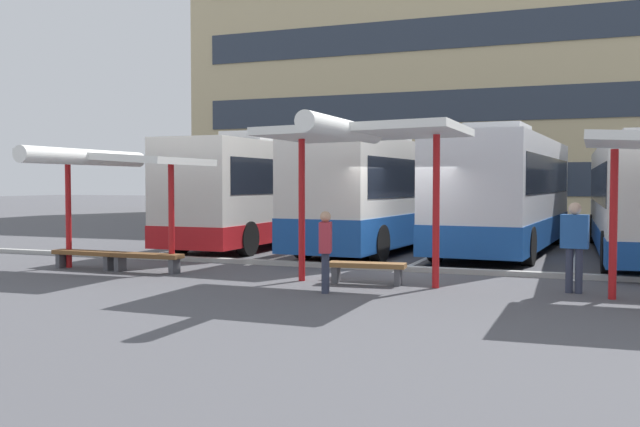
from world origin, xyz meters
TOP-DOWN VIEW (x-y plane):
  - ground_plane at (0.00, 0.00)m, footprint 160.00×160.00m
  - terminal_building at (0.02, 30.69)m, footprint 40.58×14.22m
  - coach_bus_0 at (-6.03, 5.57)m, footprint 2.57×11.60m
  - coach_bus_1 at (-1.79, 5.82)m, footprint 3.18×12.44m
  - coach_bus_2 at (1.81, 5.36)m, footprint 3.26×10.29m
  - lane_stripe_0 at (-7.81, 6.29)m, footprint 0.16×14.00m
  - lane_stripe_1 at (-3.90, 6.29)m, footprint 0.16×14.00m
  - lane_stripe_2 at (0.00, 6.29)m, footprint 0.16×14.00m
  - lane_stripe_3 at (3.90, 6.29)m, footprint 0.16×14.00m
  - waiting_shelter_0 at (-6.34, -2.90)m, footprint 3.99×4.40m
  - bench_0 at (-7.24, -2.75)m, footprint 1.78×0.47m
  - bench_1 at (-5.44, -2.78)m, footprint 1.80×0.45m
  - waiting_shelter_1 at (-0.05, -3.06)m, footprint 3.91×4.94m
  - bench_2 at (-0.05, -2.75)m, footprint 1.65×0.58m
  - platform_kerb at (0.00, -0.35)m, footprint 44.00×0.24m
  - waiting_passenger_0 at (4.01, -2.48)m, footprint 0.52×0.28m
  - waiting_passenger_1 at (-0.44, -4.15)m, footprint 0.34×0.49m

SIDE VIEW (x-z plane):
  - ground_plane at x=0.00m, z-range 0.00..0.00m
  - lane_stripe_0 at x=-7.81m, z-range 0.00..0.01m
  - lane_stripe_1 at x=-3.90m, z-range 0.00..0.01m
  - lane_stripe_2 at x=0.00m, z-range 0.00..0.01m
  - lane_stripe_3 at x=3.90m, z-range 0.00..0.01m
  - platform_kerb at x=0.00m, z-range 0.00..0.12m
  - bench_2 at x=-0.05m, z-range 0.11..0.56m
  - bench_0 at x=-7.24m, z-range 0.11..0.56m
  - bench_1 at x=-5.44m, z-range 0.11..0.56m
  - waiting_passenger_1 at x=-0.44m, z-range 0.11..1.67m
  - waiting_passenger_0 at x=4.01m, z-range 0.14..1.88m
  - coach_bus_1 at x=-1.79m, z-range -0.15..3.55m
  - coach_bus_2 at x=1.81m, z-range -0.13..3.64m
  - coach_bus_0 at x=-6.03m, z-range -0.11..3.62m
  - waiting_shelter_0 at x=-6.34m, z-range 1.19..4.10m
  - waiting_shelter_1 at x=-0.05m, z-range 1.42..4.72m
  - terminal_building at x=0.02m, z-range -1.37..22.17m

